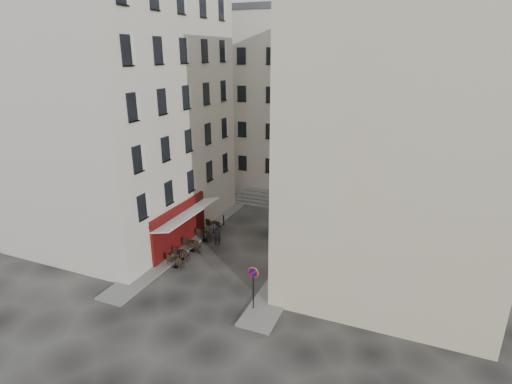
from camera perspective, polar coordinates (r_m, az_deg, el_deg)
The scene contains 18 objects.
ground at distance 29.00m, azimuth -4.24°, elevation -10.24°, with size 90.00×90.00×0.00m, color black.
sidewalk_left at distance 34.05m, azimuth -8.04°, elevation -5.59°, with size 2.00×22.00×0.12m, color slate.
sidewalk_right at distance 29.99m, azimuth 6.19°, elevation -9.12°, with size 2.00×18.00×0.12m, color slate.
building_left at distance 33.93m, azimuth -18.72°, elevation 11.58°, with size 12.20×16.20×20.60m.
building_right at distance 26.45m, azimuth 19.90°, elevation 7.34°, with size 12.20×14.20×18.60m.
building_back at distance 43.61m, azimuth 5.70°, elevation 12.64°, with size 18.20×10.20×18.60m.
cafe_storefront at distance 30.92m, azimuth -10.70°, elevation -4.70°, with size 1.74×7.30×3.50m.
stone_steps at distance 39.41m, azimuth 3.92°, elevation -1.38°, with size 9.00×3.15×0.80m.
bollard_near at distance 29.47m, azimuth -10.88°, elevation -8.89°, with size 0.12×0.12×0.98m.
bollard_mid at distance 32.11m, azimuth -7.49°, elevation -6.24°, with size 0.12×0.12×0.98m.
bollard_far at distance 34.90m, azimuth -4.65°, elevation -3.98°, with size 0.12×0.12×0.98m.
no_parking_sign at distance 23.30m, azimuth -0.41°, elevation -12.51°, with size 0.64×0.11×2.80m.
bistro_table_a at distance 28.84m, azimuth -11.42°, elevation -9.74°, with size 1.28×0.60×0.90m.
bistro_table_b at distance 29.80m, azimuth -10.58°, elevation -8.70°, with size 1.25×0.59×0.88m.
bistro_table_c at distance 30.81m, azimuth -9.09°, elevation -7.50°, with size 1.43×0.67×1.01m.
bistro_table_d at distance 32.34m, azimuth -7.36°, elevation -6.11°, with size 1.37×0.64×0.96m.
bistro_table_e at distance 33.96m, azimuth -6.06°, elevation -4.76°, with size 1.39×0.65×0.98m.
pedestrian at distance 31.38m, azimuth -5.59°, elevation -6.19°, with size 0.60×0.39×1.65m, color black.
Camera 1 is at (11.57, -22.46, 14.24)m, focal length 28.00 mm.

